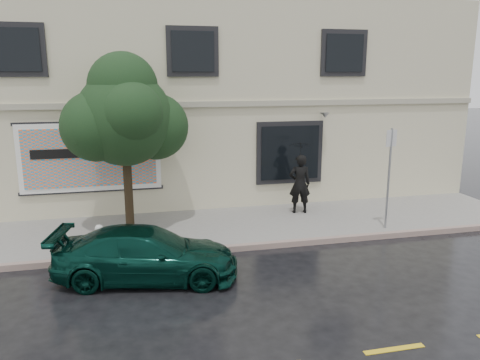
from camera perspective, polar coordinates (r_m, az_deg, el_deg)
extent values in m
plane|color=black|center=(10.95, -1.76, -11.65)|extent=(90.00, 90.00, 0.00)
cube|color=gray|center=(13.91, -4.41, -5.92)|extent=(20.00, 3.50, 0.15)
cube|color=slate|center=(12.28, -3.16, -8.49)|extent=(20.00, 0.18, 0.16)
cube|color=beige|center=(18.90, -7.28, 9.59)|extent=(20.00, 8.00, 7.00)
cube|color=#9E9984|center=(14.89, -5.66, 9.16)|extent=(20.00, 0.12, 0.18)
cube|color=black|center=(15.82, 6.06, 3.35)|extent=(2.30, 0.10, 2.10)
cube|color=black|center=(15.76, 6.13, 3.31)|extent=(2.00, 0.05, 1.80)
cube|color=black|center=(15.01, -25.68, 14.14)|extent=(1.30, 0.05, 1.20)
cube|color=black|center=(14.82, -5.77, 15.34)|extent=(1.30, 0.05, 1.20)
cube|color=black|center=(16.24, 12.64, 14.87)|extent=(1.30, 0.05, 1.20)
cube|color=white|center=(14.97, -17.76, 2.66)|extent=(4.20, 0.06, 2.10)
cube|color=orange|center=(14.93, -17.77, 2.63)|extent=(3.90, 0.04, 1.80)
cube|color=black|center=(15.21, -17.48, -1.22)|extent=(4.30, 0.10, 0.10)
cube|color=black|center=(14.86, -18.02, 6.66)|extent=(4.30, 0.10, 0.10)
cube|color=black|center=(14.88, -17.81, 3.18)|extent=(3.40, 0.02, 0.28)
imported|color=black|center=(10.80, -11.34, -8.86)|extent=(4.34, 2.54, 1.19)
imported|color=black|center=(15.05, 7.29, -0.47)|extent=(0.76, 0.56, 1.90)
imported|color=black|center=(14.82, 7.43, 4.30)|extent=(1.01, 1.01, 0.63)
cylinder|color=#302415|center=(13.71, -13.45, -1.29)|extent=(0.24, 0.24, 2.25)
sphere|color=black|center=(13.37, -13.91, 7.33)|extent=(2.64, 2.64, 2.64)
cylinder|color=silver|center=(12.40, -16.64, -8.27)|extent=(0.28, 0.28, 0.07)
cylinder|color=silver|center=(12.30, -16.73, -6.99)|extent=(0.20, 0.20, 0.51)
sphere|color=silver|center=(12.21, -16.82, -5.70)|extent=(0.20, 0.20, 0.20)
cylinder|color=silver|center=(12.30, -16.73, -6.89)|extent=(0.30, 0.09, 0.09)
cylinder|color=gray|center=(13.96, 17.66, 0.09)|extent=(0.06, 0.06, 2.91)
cube|color=silver|center=(13.76, 17.99, 4.87)|extent=(0.36, 0.09, 0.47)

